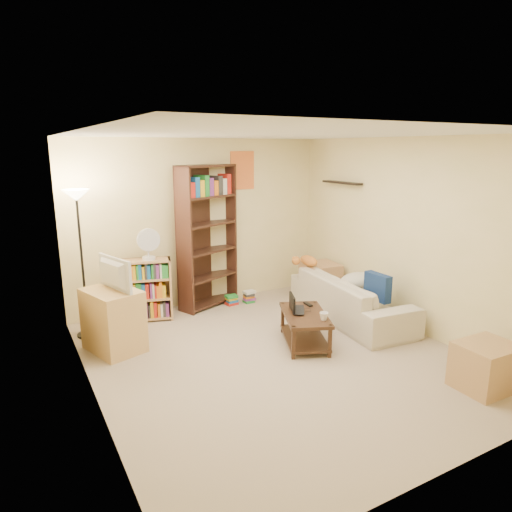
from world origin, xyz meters
name	(u,v)px	position (x,y,z in m)	size (l,w,h in m)	color
room	(279,218)	(0.00, 0.01, 1.62)	(4.50, 4.54, 2.52)	tan
sofa	(350,298)	(1.55, 0.56, 0.30)	(1.02, 2.14, 0.61)	beige
navy_pillow	(377,287)	(1.60, 0.10, 0.58)	(0.40, 0.12, 0.36)	navy
cream_blanket	(358,281)	(1.70, 0.60, 0.52)	(0.56, 0.40, 0.24)	beige
tabby_cat	(306,261)	(1.36, 1.38, 0.69)	(0.48, 0.21, 0.16)	orange
coffee_table	(305,325)	(0.48, 0.15, 0.25)	(0.81, 1.02, 0.40)	#3B2316
laptop	(302,310)	(0.49, 0.22, 0.41)	(0.38, 0.41, 0.03)	black
laptop_screen	(292,303)	(0.37, 0.27, 0.52)	(0.01, 0.30, 0.20)	white
mug	(324,316)	(0.55, -0.14, 0.45)	(0.14, 0.14, 0.10)	white
tv_remote	(308,304)	(0.69, 0.39, 0.41)	(0.05, 0.16, 0.02)	black
tv_stand	(113,320)	(-1.59, 1.13, 0.37)	(0.50, 0.69, 0.74)	tan
television	(110,274)	(-1.59, 1.13, 0.94)	(0.28, 0.66, 0.38)	black
tall_bookshelf	(207,233)	(0.03, 2.05, 1.12)	(1.01, 0.65, 2.12)	#3D1F17
short_bookshelf	(147,290)	(-0.96, 1.90, 0.44)	(0.72, 0.44, 0.87)	tan
desk_fan	(149,243)	(-0.92, 1.86, 1.10)	(0.31, 0.17, 0.43)	silver
floor_lamp	(78,221)	(-1.80, 1.73, 1.49)	(0.32, 0.32, 1.88)	black
side_table	(320,282)	(1.67, 1.43, 0.30)	(0.52, 0.52, 0.59)	tan
end_cabinet	(486,366)	(1.45, -1.60, 0.24)	(0.56, 0.47, 0.47)	tan
book_stacks	(241,298)	(0.50, 1.87, 0.09)	(0.46, 0.18, 0.19)	red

